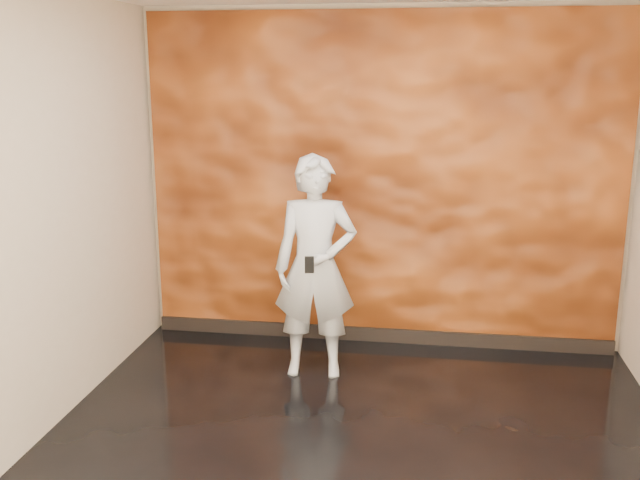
% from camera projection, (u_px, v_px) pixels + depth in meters
% --- Properties ---
extents(room, '(4.02, 4.02, 2.81)m').
position_uv_depth(room, '(357.00, 233.00, 4.00)').
color(room, black).
rests_on(room, ground).
extents(feature_wall, '(3.90, 0.06, 2.75)m').
position_uv_depth(feature_wall, '(381.00, 183.00, 5.88)').
color(feature_wall, '#C35C1D').
rests_on(feature_wall, ground).
extents(baseboard, '(3.90, 0.04, 0.12)m').
position_uv_depth(baseboard, '(378.00, 335.00, 6.16)').
color(baseboard, black).
rests_on(baseboard, ground).
extents(man, '(0.65, 0.46, 1.69)m').
position_uv_depth(man, '(315.00, 267.00, 5.35)').
color(man, '#9CA3AB').
rests_on(man, ground).
extents(phone, '(0.07, 0.03, 0.12)m').
position_uv_depth(phone, '(309.00, 265.00, 5.05)').
color(phone, black).
rests_on(phone, man).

